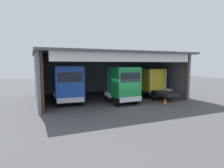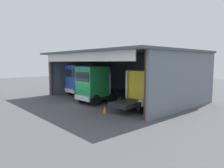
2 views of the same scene
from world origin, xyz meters
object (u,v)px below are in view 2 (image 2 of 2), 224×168
(truck_blue_left_bay, at_px, (81,80))
(traffic_cone, at_px, (105,109))
(tool_cart, at_px, (163,93))
(truck_yellow_yard_outside, at_px, (144,89))
(oil_drum, at_px, (132,89))
(truck_green_center_left_bay, at_px, (94,84))

(truck_blue_left_bay, xyz_separation_m, traffic_cone, (8.70, -3.41, -1.63))
(truck_blue_left_bay, xyz_separation_m, tool_cart, (7.53, 6.15, -1.41))
(truck_yellow_yard_outside, xyz_separation_m, oil_drum, (-7.52, 6.53, -1.30))
(truck_yellow_yard_outside, height_order, tool_cart, truck_yellow_yard_outside)
(truck_green_center_left_bay, distance_m, truck_yellow_yard_outside, 5.10)
(truck_yellow_yard_outside, bearing_deg, traffic_cone, -110.12)
(truck_green_center_left_bay, height_order, oil_drum, truck_green_center_left_bay)
(truck_green_center_left_bay, xyz_separation_m, oil_drum, (-2.78, 8.40, -1.46))
(truck_yellow_yard_outside, bearing_deg, oil_drum, 134.50)
(truck_green_center_left_bay, bearing_deg, oil_drum, -73.77)
(truck_yellow_yard_outside, height_order, traffic_cone, truck_yellow_yard_outside)
(truck_yellow_yard_outside, xyz_separation_m, traffic_cone, (-0.99, -3.56, -1.45))
(truck_yellow_yard_outside, relative_size, traffic_cone, 9.41)
(tool_cart, distance_m, traffic_cone, 9.63)
(truck_blue_left_bay, distance_m, traffic_cone, 9.49)
(truck_green_center_left_bay, height_order, traffic_cone, truck_green_center_left_bay)
(tool_cart, bearing_deg, truck_green_center_left_bay, -108.13)
(truck_green_center_left_bay, xyz_separation_m, tool_cart, (2.58, 7.87, -1.39))
(truck_yellow_yard_outside, relative_size, tool_cart, 5.27)
(truck_green_center_left_bay, bearing_deg, truck_yellow_yard_outside, -160.51)
(truck_blue_left_bay, bearing_deg, truck_yellow_yard_outside, -174.69)
(traffic_cone, bearing_deg, truck_blue_left_bay, 158.60)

